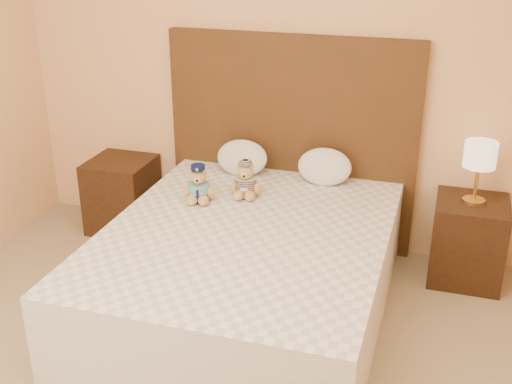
% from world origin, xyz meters
% --- Properties ---
extents(room_walls, '(4.04, 4.52, 2.72)m').
position_xyz_m(room_walls, '(0.00, 0.46, 1.81)').
color(room_walls, '#F5BD86').
rests_on(room_walls, ground).
extents(bed, '(1.60, 2.00, 0.55)m').
position_xyz_m(bed, '(0.00, 1.20, 0.28)').
color(bed, white).
rests_on(bed, ground).
extents(headboard, '(1.75, 0.08, 1.50)m').
position_xyz_m(headboard, '(0.00, 2.21, 0.75)').
color(headboard, '#4E2B17').
rests_on(headboard, ground).
extents(nightstand_left, '(0.45, 0.45, 0.55)m').
position_xyz_m(nightstand_left, '(-1.25, 2.00, 0.28)').
color(nightstand_left, '#371C11').
rests_on(nightstand_left, ground).
extents(nightstand_right, '(0.45, 0.45, 0.55)m').
position_xyz_m(nightstand_right, '(1.25, 2.00, 0.28)').
color(nightstand_right, '#371C11').
rests_on(nightstand_right, ground).
extents(lamp, '(0.20, 0.20, 0.40)m').
position_xyz_m(lamp, '(1.25, 2.00, 0.85)').
color(lamp, gold).
rests_on(lamp, nightstand_right).
extents(teddy_police, '(0.25, 0.24, 0.24)m').
position_xyz_m(teddy_police, '(-0.41, 1.50, 0.67)').
color(teddy_police, '#B08544').
rests_on(teddy_police, bed).
extents(teddy_prisoner, '(0.24, 0.23, 0.23)m').
position_xyz_m(teddy_prisoner, '(-0.15, 1.66, 0.67)').
color(teddy_prisoner, '#B08544').
rests_on(teddy_prisoner, bed).
extents(pillow_left, '(0.36, 0.23, 0.26)m').
position_xyz_m(pillow_left, '(-0.30, 2.03, 0.68)').
color(pillow_left, white).
rests_on(pillow_left, bed).
extents(pillow_right, '(0.36, 0.24, 0.26)m').
position_xyz_m(pillow_right, '(0.28, 2.03, 0.68)').
color(pillow_right, white).
rests_on(pillow_right, bed).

